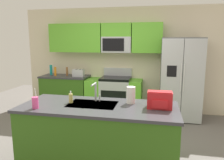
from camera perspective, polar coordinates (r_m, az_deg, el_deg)
ground_plane at (r=3.91m, az=-2.19°, el=-16.89°), size 9.00×9.00×0.00m
kitchen_wall_unit at (r=5.56m, az=1.46°, el=7.00°), size 5.20×0.43×2.60m
back_counter at (r=5.82m, az=-12.00°, el=-3.24°), size 1.21×0.63×0.90m
range_oven at (r=5.45m, az=0.57°, el=-4.03°), size 1.36×0.61×1.10m
refrigerator at (r=5.21m, az=17.44°, el=0.26°), size 0.90×0.76×1.85m
island_counter at (r=3.20m, az=-3.50°, el=-14.32°), size 2.17×0.90×0.90m
toaster at (r=5.54m, az=-8.75°, el=1.85°), size 0.28×0.16×0.18m
pepper_mill at (r=5.70m, az=-11.66°, el=2.20°), size 0.05×0.05×0.22m
bottle_teal at (r=5.94m, az=-15.62°, el=2.56°), size 0.07×0.07×0.26m
bottle_orange at (r=5.78m, az=-14.60°, el=2.20°), size 0.06×0.06×0.22m
sink_faucet at (r=3.20m, az=-4.34°, el=-2.69°), size 0.08×0.21×0.28m
drink_cup_pink at (r=3.06m, az=-19.39°, el=-5.60°), size 0.08×0.08×0.27m
soap_dispenser at (r=3.21m, az=-10.70°, el=-4.65°), size 0.06×0.06×0.17m
paper_towel_roll at (r=3.12m, az=4.96°, el=-3.92°), size 0.12×0.12×0.24m
backpack at (r=2.96m, az=12.33°, el=-4.98°), size 0.32×0.22×0.23m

